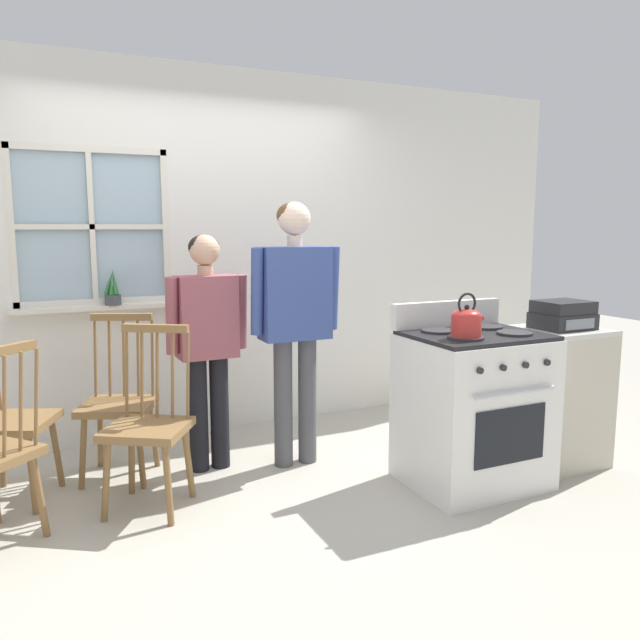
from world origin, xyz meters
TOP-DOWN VIEW (x-y plane):
  - ground_plane at (0.00, 0.00)m, footprint 16.00×16.00m
  - wall_back at (0.03, 1.40)m, footprint 6.40×0.16m
  - chair_by_window at (-0.63, 0.19)m, footprint 0.57×0.56m
  - chair_near_wall at (-1.32, 0.61)m, footprint 0.53×0.54m
  - chair_center_cluster at (-0.72, 0.72)m, footprint 0.55×0.54m
  - person_elderly_left at (-0.18, 0.60)m, footprint 0.52×0.22m
  - person_teen_center at (0.35, 0.45)m, footprint 0.59×0.23m
  - stove at (1.20, -0.29)m, footprint 0.79×0.68m
  - kettle at (1.03, -0.42)m, footprint 0.21×0.17m
  - potted_plant at (-0.65, 1.31)m, footprint 0.12×0.11m
  - side_counter at (1.90, -0.25)m, footprint 0.55×0.50m
  - stereo at (1.90, -0.28)m, footprint 0.34×0.29m

SIDE VIEW (x-z plane):
  - ground_plane at x=0.00m, z-range 0.00..0.00m
  - side_counter at x=1.90m, z-range 0.00..0.90m
  - chair_by_window at x=-0.63m, z-range -0.05..0.96m
  - chair_near_wall at x=-1.32m, z-range -0.05..0.96m
  - chair_center_cluster at x=-0.72m, z-range -0.05..0.96m
  - stove at x=1.20m, z-range -0.07..1.01m
  - person_elderly_left at x=-0.18m, z-range 0.14..1.64m
  - stereo at x=1.90m, z-range 0.90..1.08m
  - kettle at x=1.03m, z-range 0.90..1.15m
  - person_teen_center at x=0.35m, z-range 0.19..1.89m
  - potted_plant at x=-0.65m, z-range 0.97..1.22m
  - wall_back at x=0.03m, z-range -0.01..2.69m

